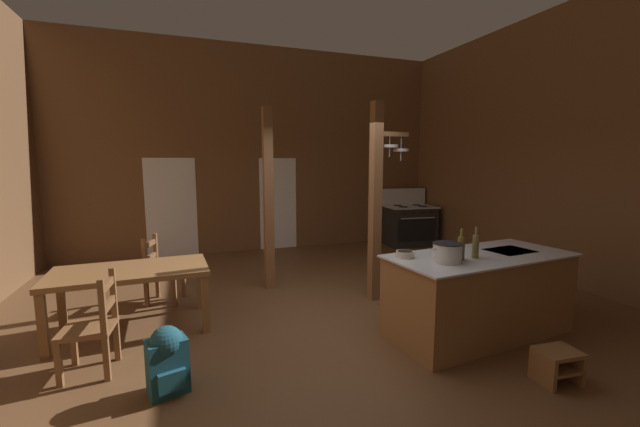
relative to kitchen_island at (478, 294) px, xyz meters
The scene contains 18 objects.
ground_plane 1.78m from the kitchen_island, 153.08° to the left, with size 9.03×9.42×0.10m, color brown.
wall_back 5.65m from the kitchen_island, 106.40° to the left, with size 9.03×0.14×4.44m, color brown.
wall_right 3.29m from the kitchen_island, 16.07° to the left, with size 0.14×9.42×4.44m, color brown.
glazed_door_back_left 6.12m from the kitchen_island, 123.56° to the left, with size 1.00×0.01×2.05m, color white.
glazed_panel_back_right 5.22m from the kitchen_island, 102.27° to the left, with size 0.84×0.01×2.05m, color white.
kitchen_island is the anchor object (origin of this frame).
stove_range 4.77m from the kitchen_island, 66.32° to the left, with size 1.22×0.93×1.32m.
support_post_with_pot_rack 1.83m from the kitchen_island, 112.15° to the left, with size 0.60×0.25×2.79m.
support_post_center 3.21m from the kitchen_island, 128.30° to the left, with size 0.14×0.14×2.79m.
step_stool 1.08m from the kitchen_island, 92.36° to the right, with size 0.38×0.31×0.30m.
dining_table 4.03m from the kitchen_island, 158.76° to the left, with size 1.74×0.97×0.74m.
ladderback_chair_near_window 4.18m from the kitchen_island, 146.22° to the left, with size 0.56×0.56×0.95m.
ladderback_chair_by_post 4.02m from the kitchen_island, behind, with size 0.48×0.48×0.95m.
backpack 3.34m from the kitchen_island, behind, with size 0.37×0.35×0.60m.
stockpot_on_counter 0.82m from the kitchen_island, 166.20° to the right, with size 0.37×0.30×0.20m.
mixing_bowl_on_counter 1.03m from the kitchen_island, 168.39° to the left, with size 0.20×0.20×0.07m.
bottle_tall_on_counter 0.64m from the kitchen_island, 149.29° to the right, with size 0.07×0.07×0.34m.
bottle_short_on_counter 0.71m from the kitchen_island, 164.19° to the right, with size 0.08×0.08×0.33m.
Camera 1 is at (-1.64, -4.11, 1.98)m, focal length 21.45 mm.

